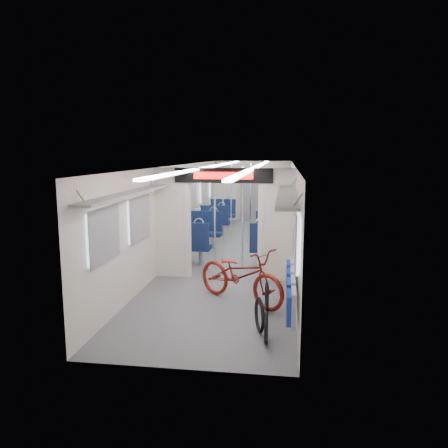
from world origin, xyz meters
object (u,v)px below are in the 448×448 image
(bicycle, at_px, (241,275))
(seat_bay_near_right, at_px, (272,235))
(seat_bay_near_left, at_px, (198,234))
(stanchion_far_right, at_px, (251,202))
(flip_bench, at_px, (291,289))
(bike_hoop_c, at_px, (267,298))
(seat_bay_far_right, at_px, (275,216))
(seat_bay_far_left, at_px, (219,215))
(stanchion_near_left, at_px, (215,218))
(stanchion_near_right, at_px, (242,218))
(stanchion_far_left, at_px, (231,202))
(bike_hoop_b, at_px, (259,316))
(bike_hoop_a, at_px, (266,329))

(bicycle, relative_size, seat_bay_near_right, 0.85)
(seat_bay_near_left, bearing_deg, stanchion_far_right, 61.48)
(flip_bench, distance_m, bike_hoop_c, 0.77)
(bike_hoop_c, distance_m, seat_bay_far_right, 7.33)
(flip_bench, height_order, seat_bay_near_left, seat_bay_near_left)
(stanchion_far_right, bearing_deg, seat_bay_near_right, -71.29)
(seat_bay_far_left, xyz_separation_m, stanchion_near_left, (0.62, -4.75, 0.61))
(seat_bay_near_right, bearing_deg, flip_bench, -84.55)
(stanchion_near_right, distance_m, stanchion_far_left, 3.14)
(bike_hoop_c, xyz_separation_m, seat_bay_far_right, (-0.04, 7.33, 0.33))
(stanchion_near_right, bearing_deg, bike_hoop_b, -80.46)
(stanchion_near_right, bearing_deg, bike_hoop_a, -79.74)
(stanchion_near_right, bearing_deg, seat_bay_near_right, 60.08)
(bicycle, distance_m, stanchion_far_right, 5.57)
(bicycle, bearing_deg, bike_hoop_c, -92.72)
(bicycle, height_order, stanchion_near_right, stanchion_near_right)
(flip_bench, relative_size, stanchion_far_left, 0.90)
(flip_bench, relative_size, stanchion_near_right, 0.90)
(bicycle, xyz_separation_m, bike_hoop_c, (0.48, -0.38, -0.28))
(bicycle, height_order, seat_bay_far_left, seat_bay_far_left)
(flip_bench, distance_m, bike_hoop_b, 0.65)
(seat_bay_near_left, distance_m, stanchion_near_left, 1.41)
(bike_hoop_c, height_order, seat_bay_far_left, seat_bay_far_left)
(seat_bay_far_right, bearing_deg, bicycle, -93.60)
(flip_bench, height_order, stanchion_far_right, stanchion_far_right)
(flip_bench, height_order, seat_bay_far_right, seat_bay_far_right)
(bike_hoop_b, xyz_separation_m, stanchion_far_left, (-1.24, 6.69, 0.91))
(bicycle, height_order, bike_hoop_c, bicycle)
(bicycle, bearing_deg, seat_bay_near_right, 28.36)
(bike_hoop_b, bearing_deg, seat_bay_far_right, 89.79)
(stanchion_near_left, bearing_deg, seat_bay_near_left, 118.83)
(seat_bay_near_right, distance_m, stanchion_near_left, 1.83)
(stanchion_near_right, height_order, stanchion_far_right, same)
(bike_hoop_b, height_order, stanchion_near_right, stanchion_near_right)
(flip_bench, distance_m, stanchion_near_right, 3.50)
(stanchion_near_left, distance_m, stanchion_far_left, 3.17)
(bike_hoop_b, height_order, seat_bay_far_left, seat_bay_far_left)
(seat_bay_far_left, bearing_deg, seat_bay_far_right, -1.70)
(seat_bay_far_right, xyz_separation_m, stanchion_far_right, (-0.70, -1.42, 0.60))
(seat_bay_near_left, xyz_separation_m, seat_bay_far_right, (1.87, 3.57, -0.00))
(stanchion_far_right, bearing_deg, stanchion_far_left, -169.65)
(bicycle, xyz_separation_m, stanchion_near_right, (-0.20, 2.35, 0.65))
(seat_bay_near_left, bearing_deg, flip_bench, -62.10)
(bike_hoop_a, bearing_deg, stanchion_near_left, 108.94)
(bike_hoop_b, relative_size, stanchion_far_right, 0.23)
(seat_bay_near_right, bearing_deg, bike_hoop_b, -90.37)
(seat_bay_near_right, relative_size, stanchion_far_right, 0.97)
(bike_hoop_b, height_order, stanchion_far_left, stanchion_far_left)
(stanchion_far_left, bearing_deg, bicycle, -81.30)
(flip_bench, distance_m, seat_bay_far_right, 7.90)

